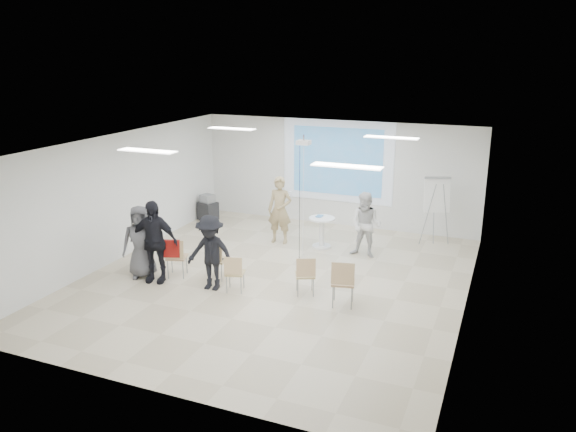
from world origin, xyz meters
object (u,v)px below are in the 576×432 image
at_px(player_right, 366,222).
at_px(chair_far_left, 148,244).
at_px(audience_outer, 140,238).
at_px(audience_left, 153,236).
at_px(player_left, 280,206).
at_px(pedestal_table, 322,230).
at_px(chair_right_far, 343,280).
at_px(chair_right_inner, 305,273).
at_px(audience_mid, 210,248).
at_px(laptop, 218,258).
at_px(flipchart_easel, 437,195).
at_px(chair_center, 234,271).
at_px(chair_left_mid, 176,255).
at_px(chair_left_inner, 216,258).
at_px(av_cart, 208,209).

distance_m(player_right, chair_far_left, 5.15).
bearing_deg(audience_outer, audience_left, -39.65).
bearing_deg(player_left, chair_far_left, -132.08).
xyz_separation_m(pedestal_table, chair_right_far, (1.51, -3.14, 0.12)).
bearing_deg(player_left, audience_outer, -125.63).
bearing_deg(chair_right_inner, player_left, 96.95).
height_order(chair_far_left, audience_outer, audience_outer).
xyz_separation_m(chair_right_inner, audience_mid, (-1.94, -0.43, 0.42)).
height_order(laptop, flipchart_easel, flipchart_easel).
bearing_deg(chair_center, flipchart_easel, 38.05).
bearing_deg(chair_right_inner, audience_mid, 167.60).
relative_size(player_left, chair_left_mid, 2.22).
bearing_deg(chair_center, chair_far_left, 153.60).
relative_size(chair_left_inner, chair_center, 1.08).
xyz_separation_m(player_left, laptop, (-0.31, -2.74, -0.53)).
bearing_deg(flipchart_easel, chair_left_inner, -155.57).
height_order(flipchart_easel, av_cart, flipchart_easel).
xyz_separation_m(audience_mid, av_cart, (-2.58, 4.33, -0.55)).
distance_m(chair_far_left, audience_left, 0.94).
height_order(player_right, chair_far_left, player_right).
bearing_deg(player_left, chair_center, -89.21).
distance_m(chair_left_mid, av_cart, 4.36).
distance_m(laptop, audience_left, 1.47).
relative_size(pedestal_table, player_left, 0.41).
bearing_deg(chair_left_mid, audience_mid, -32.28).
bearing_deg(av_cart, chair_center, -35.79).
bearing_deg(chair_left_mid, chair_right_inner, -15.09).
bearing_deg(pedestal_table, av_cart, 165.70).
bearing_deg(chair_far_left, flipchart_easel, 45.82).
bearing_deg(chair_center, audience_left, 167.64).
bearing_deg(chair_left_inner, flipchart_easel, 41.68).
bearing_deg(chair_center, chair_right_far, -11.35).
relative_size(chair_right_inner, flipchart_easel, 0.47).
distance_m(pedestal_table, audience_outer, 4.54).
bearing_deg(chair_left_mid, audience_outer, -179.65).
bearing_deg(audience_outer, player_right, 8.88).
height_order(chair_right_far, flipchart_easel, flipchart_easel).
distance_m(chair_left_mid, chair_right_far, 3.84).
bearing_deg(chair_right_inner, audience_left, 164.00).
height_order(chair_center, audience_outer, audience_outer).
relative_size(laptop, audience_left, 0.15).
relative_size(chair_right_far, audience_left, 0.46).
bearing_deg(player_right, chair_left_inner, -129.59).
relative_size(chair_right_inner, laptop, 2.65).
height_order(laptop, audience_outer, audience_outer).
distance_m(audience_mid, audience_outer, 1.75).
height_order(chair_far_left, chair_center, chair_far_left).
bearing_deg(chair_left_mid, player_right, 20.58).
relative_size(chair_center, flipchart_easel, 0.45).
relative_size(pedestal_table, audience_mid, 0.45).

